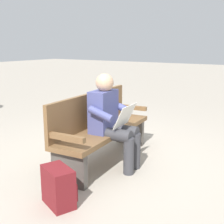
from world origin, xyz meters
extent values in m
plane|color=#A89E8E|center=(0.00, 0.00, 0.00)|extent=(40.00, 40.00, 0.00)
cube|color=brown|center=(0.00, 0.00, 0.42)|extent=(1.84, 0.64, 0.06)
cube|color=brown|center=(0.02, -0.21, 0.68)|extent=(1.80, 0.21, 0.45)
cube|color=brown|center=(-0.85, -0.07, 0.57)|extent=(0.10, 0.48, 0.06)
cube|color=brown|center=(0.85, 0.07, 0.57)|extent=(0.10, 0.48, 0.06)
cube|color=#4C4742|center=(-0.80, -0.07, 0.20)|extent=(0.12, 0.44, 0.39)
cube|color=#4C4742|center=(0.80, 0.07, 0.20)|extent=(0.12, 0.44, 0.39)
cube|color=#474C84|center=(0.12, 0.06, 0.71)|extent=(0.42, 0.25, 0.52)
sphere|color=tan|center=(0.12, 0.08, 1.07)|extent=(0.22, 0.22, 0.22)
cylinder|color=#38383D|center=(0.00, 0.26, 0.47)|extent=(0.19, 0.43, 0.15)
cylinder|color=#38383D|center=(0.20, 0.28, 0.47)|extent=(0.19, 0.43, 0.15)
cylinder|color=#38383D|center=(-0.02, 0.45, 0.23)|extent=(0.13, 0.13, 0.45)
cylinder|color=#38383D|center=(0.18, 0.47, 0.23)|extent=(0.13, 0.13, 0.45)
cylinder|color=#474C84|center=(-0.13, 0.14, 0.74)|extent=(0.12, 0.32, 0.18)
cylinder|color=#474C84|center=(0.35, 0.18, 0.74)|extent=(0.12, 0.32, 0.18)
cube|color=silver|center=(0.09, 0.36, 0.68)|extent=(0.41, 0.17, 0.27)
cube|color=maroon|center=(1.17, 0.25, 0.19)|extent=(0.33, 0.41, 0.38)
cube|color=maroon|center=(1.05, 0.30, 0.13)|extent=(0.13, 0.25, 0.17)
camera|label=1|loc=(3.08, 2.11, 1.53)|focal=47.74mm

